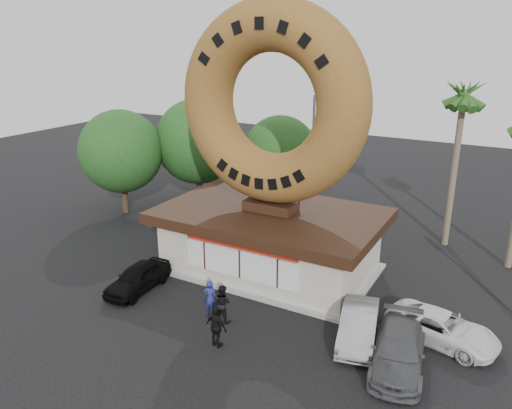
{
  "coord_description": "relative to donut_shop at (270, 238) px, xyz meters",
  "views": [
    {
      "loc": [
        11.09,
        -15.26,
        11.79
      ],
      "look_at": [
        0.27,
        4.0,
        4.25
      ],
      "focal_mm": 35.0,
      "sensor_mm": 36.0,
      "label": 1
    }
  ],
  "objects": [
    {
      "name": "tree_west",
      "position": [
        -9.5,
        7.02,
        2.87
      ],
      "size": [
        6.0,
        6.0,
        7.65
      ],
      "color": "#473321",
      "rests_on": "ground"
    },
    {
      "name": "car_grey",
      "position": [
        7.98,
        -4.88,
        -1.1
      ],
      "size": [
        2.63,
        4.83,
        1.33
      ],
      "primitive_type": "imported",
      "rotation": [
        0.0,
        0.0,
        0.17
      ],
      "color": "#4F5053",
      "rests_on": "ground"
    },
    {
      "name": "car_black",
      "position": [
        -4.51,
        -5.16,
        -1.12
      ],
      "size": [
        1.71,
        3.88,
        1.3
      ],
      "primitive_type": "imported",
      "rotation": [
        0.0,
        0.0,
        0.05
      ],
      "color": "black",
      "rests_on": "ground"
    },
    {
      "name": "ground",
      "position": [
        0.0,
        -5.98,
        -1.77
      ],
      "size": [
        90.0,
        90.0,
        0.0
      ],
      "primitive_type": "plane",
      "color": "black",
      "rests_on": "ground"
    },
    {
      "name": "person_right",
      "position": [
        1.4,
        -7.17,
        -0.89
      ],
      "size": [
        1.08,
        0.59,
        1.75
      ],
      "primitive_type": "imported",
      "rotation": [
        0.0,
        0.0,
        2.98
      ],
      "color": "black",
      "rests_on": "ground"
    },
    {
      "name": "street_lamp",
      "position": [
        -1.86,
        10.02,
        2.72
      ],
      "size": [
        2.11,
        0.2,
        8.0
      ],
      "color": "#59595E",
      "rests_on": "ground"
    },
    {
      "name": "tree_mid",
      "position": [
        -4.0,
        9.02,
        2.25
      ],
      "size": [
        5.2,
        5.2,
        6.63
      ],
      "color": "#473321",
      "rests_on": "ground"
    },
    {
      "name": "tree_far",
      "position": [
        -13.0,
        3.02,
        2.56
      ],
      "size": [
        5.6,
        5.6,
        7.14
      ],
      "color": "#473321",
      "rests_on": "ground"
    },
    {
      "name": "palm_near",
      "position": [
        7.5,
        8.02,
        6.65
      ],
      "size": [
        2.6,
        2.6,
        9.75
      ],
      "color": "#726651",
      "rests_on": "ground"
    },
    {
      "name": "donut_shop",
      "position": [
        0.0,
        0.0,
        0.0
      ],
      "size": [
        11.2,
        7.2,
        3.8
      ],
      "color": "beige",
      "rests_on": "ground"
    },
    {
      "name": "car_white",
      "position": [
        9.12,
        -2.45,
        -1.15
      ],
      "size": [
        4.77,
        2.95,
        1.23
      ],
      "primitive_type": "imported",
      "rotation": [
        0.0,
        0.0,
        1.35
      ],
      "color": "white",
      "rests_on": "ground"
    },
    {
      "name": "person_left",
      "position": [
        -0.14,
        -5.35,
        -0.92
      ],
      "size": [
        0.7,
        0.55,
        1.69
      ],
      "primitive_type": "imported",
      "rotation": [
        0.0,
        0.0,
        3.4
      ],
      "color": "navy",
      "rests_on": "ground"
    },
    {
      "name": "car_silver",
      "position": [
        6.14,
        -3.98,
        -1.1
      ],
      "size": [
        2.29,
        4.26,
        1.33
      ],
      "primitive_type": "imported",
      "rotation": [
        0.0,
        0.0,
        0.23
      ],
      "color": "gray",
      "rests_on": "ground"
    },
    {
      "name": "giant_donut",
      "position": [
        0.0,
        0.02,
        6.89
      ],
      "size": [
        9.71,
        2.47,
        9.71
      ],
      "primitive_type": "torus",
      "rotation": [
        1.57,
        0.0,
        0.0
      ],
      "color": "brown",
      "rests_on": "donut_shop"
    },
    {
      "name": "person_center",
      "position": [
        0.56,
        -5.48,
        -0.92
      ],
      "size": [
        0.85,
        0.67,
        1.7
      ],
      "primitive_type": "imported",
      "rotation": [
        0.0,
        0.0,
        3.11
      ],
      "color": "black",
      "rests_on": "ground"
    }
  ]
}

